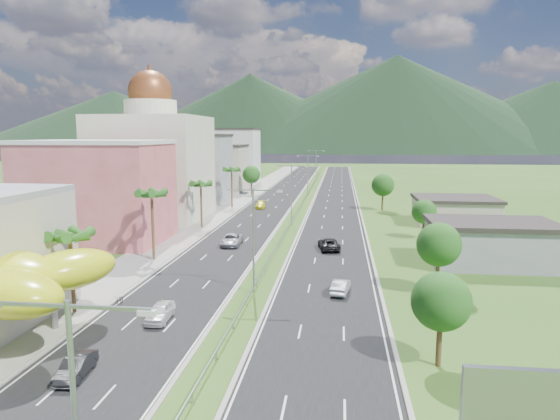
% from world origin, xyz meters
% --- Properties ---
extents(ground, '(500.00, 500.00, 0.00)m').
position_xyz_m(ground, '(0.00, 0.00, 0.00)').
color(ground, '#2D5119').
rests_on(ground, ground).
extents(road_left, '(11.00, 260.00, 0.04)m').
position_xyz_m(road_left, '(-7.50, 90.00, 0.02)').
color(road_left, black).
rests_on(road_left, ground).
extents(road_right, '(11.00, 260.00, 0.04)m').
position_xyz_m(road_right, '(7.50, 90.00, 0.02)').
color(road_right, black).
rests_on(road_right, ground).
extents(sidewalk_left, '(7.00, 260.00, 0.12)m').
position_xyz_m(sidewalk_left, '(-17.00, 90.00, 0.06)').
color(sidewalk_left, gray).
rests_on(sidewalk_left, ground).
extents(median_guardrail, '(0.10, 216.06, 0.76)m').
position_xyz_m(median_guardrail, '(0.00, 71.99, 0.62)').
color(median_guardrail, gray).
rests_on(median_guardrail, ground).
extents(streetlight_median_a, '(6.04, 0.25, 11.00)m').
position_xyz_m(streetlight_median_a, '(0.00, -25.00, 6.75)').
color(streetlight_median_a, gray).
rests_on(streetlight_median_a, ground).
extents(streetlight_median_b, '(6.04, 0.25, 11.00)m').
position_xyz_m(streetlight_median_b, '(0.00, 10.00, 6.75)').
color(streetlight_median_b, gray).
rests_on(streetlight_median_b, ground).
extents(streetlight_median_c, '(6.04, 0.25, 11.00)m').
position_xyz_m(streetlight_median_c, '(0.00, 50.00, 6.75)').
color(streetlight_median_c, gray).
rests_on(streetlight_median_c, ground).
extents(streetlight_median_d, '(6.04, 0.25, 11.00)m').
position_xyz_m(streetlight_median_d, '(0.00, 95.00, 6.75)').
color(streetlight_median_d, gray).
rests_on(streetlight_median_d, ground).
extents(streetlight_median_e, '(6.04, 0.25, 11.00)m').
position_xyz_m(streetlight_median_e, '(0.00, 140.00, 6.75)').
color(streetlight_median_e, gray).
rests_on(streetlight_median_e, ground).
extents(pink_shophouse, '(20.00, 15.00, 15.00)m').
position_xyz_m(pink_shophouse, '(-28.00, 32.00, 7.50)').
color(pink_shophouse, '#BA504C').
rests_on(pink_shophouse, ground).
extents(domed_building, '(20.00, 20.00, 28.70)m').
position_xyz_m(domed_building, '(-28.00, 55.00, 11.35)').
color(domed_building, beige).
rests_on(domed_building, ground).
extents(midrise_grey, '(16.00, 15.00, 16.00)m').
position_xyz_m(midrise_grey, '(-27.00, 80.00, 8.00)').
color(midrise_grey, gray).
rests_on(midrise_grey, ground).
extents(midrise_beige, '(16.00, 15.00, 13.00)m').
position_xyz_m(midrise_beige, '(-27.00, 102.00, 6.50)').
color(midrise_beige, '#B7A896').
rests_on(midrise_beige, ground).
extents(midrise_white, '(16.00, 15.00, 18.00)m').
position_xyz_m(midrise_white, '(-27.00, 125.00, 9.00)').
color(midrise_white, silver).
rests_on(midrise_white, ground).
extents(billboard, '(5.20, 0.35, 6.20)m').
position_xyz_m(billboard, '(17.00, -18.00, 4.42)').
color(billboard, gray).
rests_on(billboard, ground).
extents(shed_near, '(15.00, 10.00, 5.00)m').
position_xyz_m(shed_near, '(28.00, 25.00, 2.50)').
color(shed_near, gray).
rests_on(shed_near, ground).
extents(shed_far, '(14.00, 12.00, 4.40)m').
position_xyz_m(shed_far, '(30.00, 55.00, 2.20)').
color(shed_far, '#B7A896').
rests_on(shed_far, ground).
extents(palm_tree_b, '(3.60, 3.60, 8.10)m').
position_xyz_m(palm_tree_b, '(-15.50, 2.00, 7.06)').
color(palm_tree_b, '#47301C').
rests_on(palm_tree_b, ground).
extents(palm_tree_c, '(3.60, 3.60, 9.60)m').
position_xyz_m(palm_tree_c, '(-15.50, 22.00, 8.50)').
color(palm_tree_c, '#47301C').
rests_on(palm_tree_c, ground).
extents(palm_tree_d, '(3.60, 3.60, 8.60)m').
position_xyz_m(palm_tree_d, '(-15.50, 45.00, 7.54)').
color(palm_tree_d, '#47301C').
rests_on(palm_tree_d, ground).
extents(palm_tree_e, '(3.60, 3.60, 9.40)m').
position_xyz_m(palm_tree_e, '(-15.50, 70.00, 8.31)').
color(palm_tree_e, '#47301C').
rests_on(palm_tree_e, ground).
extents(leafy_tree_lfar, '(4.90, 4.90, 8.05)m').
position_xyz_m(leafy_tree_lfar, '(-15.50, 95.00, 5.58)').
color(leafy_tree_lfar, '#47301C').
rests_on(leafy_tree_lfar, ground).
extents(leafy_tree_ra, '(4.20, 4.20, 6.90)m').
position_xyz_m(leafy_tree_ra, '(16.00, -5.00, 4.78)').
color(leafy_tree_ra, '#47301C').
rests_on(leafy_tree_ra, ground).
extents(leafy_tree_rb, '(4.55, 4.55, 7.47)m').
position_xyz_m(leafy_tree_rb, '(19.00, 12.00, 5.18)').
color(leafy_tree_rb, '#47301C').
rests_on(leafy_tree_rb, ground).
extents(leafy_tree_rc, '(3.85, 3.85, 6.33)m').
position_xyz_m(leafy_tree_rc, '(22.00, 40.00, 4.37)').
color(leafy_tree_rc, '#47301C').
rests_on(leafy_tree_rc, ground).
extents(leafy_tree_rd, '(4.90, 4.90, 8.05)m').
position_xyz_m(leafy_tree_rd, '(18.00, 70.00, 5.58)').
color(leafy_tree_rd, '#47301C').
rests_on(leafy_tree_rd, ground).
extents(mountain_ridge, '(860.00, 140.00, 90.00)m').
position_xyz_m(mountain_ridge, '(60.00, 450.00, 0.00)').
color(mountain_ridge, black).
rests_on(mountain_ridge, ground).
extents(car_white_near_left, '(2.01, 4.59, 1.54)m').
position_xyz_m(car_white_near_left, '(-6.86, 1.03, 0.81)').
color(car_white_near_left, white).
rests_on(car_white_near_left, road_left).
extents(car_dark_left, '(1.91, 4.44, 1.42)m').
position_xyz_m(car_dark_left, '(-8.84, -9.71, 0.75)').
color(car_dark_left, black).
rests_on(car_dark_left, road_left).
extents(car_silver_mid_left, '(2.90, 6.02, 1.65)m').
position_xyz_m(car_silver_mid_left, '(-7.19, 31.78, 0.87)').
color(car_silver_mid_left, '#A0A3A7').
rests_on(car_silver_mid_left, road_left).
extents(car_yellow_far_left, '(2.59, 5.40, 1.52)m').
position_xyz_m(car_yellow_far_left, '(-8.94, 69.95, 0.80)').
color(car_yellow_far_left, gold).
rests_on(car_yellow_far_left, road_left).
extents(car_silver_right, '(2.19, 4.64, 1.47)m').
position_xyz_m(car_silver_right, '(9.03, 10.75, 0.77)').
color(car_silver_right, '#B0B4B8').
rests_on(car_silver_right, road_right).
extents(car_dark_far_right, '(3.60, 6.25, 1.64)m').
position_xyz_m(car_dark_far_right, '(7.33, 30.70, 0.86)').
color(car_dark_far_right, black).
rests_on(car_dark_far_right, road_right).
extents(motorcycle, '(0.60, 1.84, 1.17)m').
position_xyz_m(motorcycle, '(-12.30, 4.53, 0.62)').
color(motorcycle, black).
rests_on(motorcycle, road_left).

